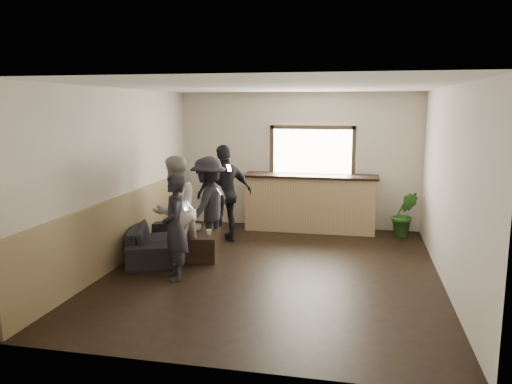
% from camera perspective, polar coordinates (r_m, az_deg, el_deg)
% --- Properties ---
extents(ground, '(5.00, 6.00, 0.01)m').
position_cam_1_polar(ground, '(7.84, 1.91, -8.94)').
color(ground, black).
extents(room_shell, '(5.01, 6.01, 2.80)m').
position_cam_1_polar(room_shell, '(7.66, -3.47, 1.90)').
color(room_shell, silver).
rests_on(room_shell, ground).
extents(bar_counter, '(2.70, 0.68, 2.13)m').
position_cam_1_polar(bar_counter, '(10.23, 6.21, -0.84)').
color(bar_counter, tan).
rests_on(bar_counter, ground).
extents(sofa, '(1.35, 2.00, 0.55)m').
position_cam_1_polar(sofa, '(8.70, -11.80, -5.37)').
color(sofa, black).
rests_on(sofa, ground).
extents(coffee_table, '(0.66, 1.00, 0.41)m').
position_cam_1_polar(coffee_table, '(8.54, -6.07, -5.96)').
color(coffee_table, black).
rests_on(coffee_table, ground).
extents(cup_a, '(0.14, 0.14, 0.11)m').
position_cam_1_polar(cup_a, '(8.64, -6.71, -4.03)').
color(cup_a, silver).
rests_on(cup_a, coffee_table).
extents(cup_b, '(0.12, 0.12, 0.09)m').
position_cam_1_polar(cup_b, '(8.34, -5.42, -4.58)').
color(cup_b, silver).
rests_on(cup_b, coffee_table).
extents(potted_plant, '(0.53, 0.45, 0.90)m').
position_cam_1_polar(potted_plant, '(10.10, 16.60, -2.44)').
color(potted_plant, '#2D6623').
rests_on(potted_plant, ground).
extents(person_a, '(0.56, 0.67, 1.56)m').
position_cam_1_polar(person_a, '(7.37, -9.24, -3.99)').
color(person_a, black).
rests_on(person_a, ground).
extents(person_b, '(0.94, 1.04, 1.75)m').
position_cam_1_polar(person_b, '(8.07, -9.23, -2.07)').
color(person_b, '#B1A9A0').
rests_on(person_b, ground).
extents(person_c, '(0.86, 1.20, 1.67)m').
position_cam_1_polar(person_c, '(8.65, -5.43, -1.46)').
color(person_c, black).
rests_on(person_c, ground).
extents(person_d, '(1.13, 0.99, 1.82)m').
position_cam_1_polar(person_d, '(9.30, -3.57, -0.17)').
color(person_d, black).
rests_on(person_d, ground).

